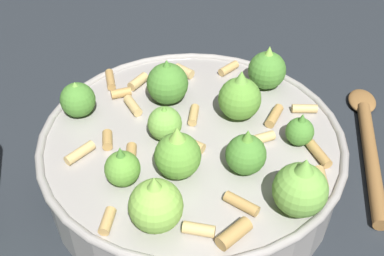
# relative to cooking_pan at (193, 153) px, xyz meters

# --- Properties ---
(ground_plane) EXTENTS (2.40, 2.40, 0.00)m
(ground_plane) POSITION_rel_cooking_pan_xyz_m (-0.00, 0.00, -0.04)
(ground_plane) COLOR #23282D
(cooking_pan) EXTENTS (0.32, 0.32, 0.12)m
(cooking_pan) POSITION_rel_cooking_pan_xyz_m (0.00, 0.00, 0.00)
(cooking_pan) COLOR #9E9993
(cooking_pan) RESTS_ON ground
(wooden_spoon) EXTENTS (0.15, 0.21, 0.02)m
(wooden_spoon) POSITION_rel_cooking_pan_xyz_m (0.11, 0.19, -0.03)
(wooden_spoon) COLOR olive
(wooden_spoon) RESTS_ON ground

